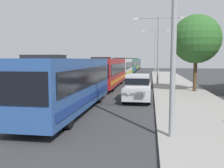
{
  "coord_description": "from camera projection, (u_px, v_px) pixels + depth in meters",
  "views": [
    {
      "loc": [
        3.3,
        -2.16,
        3.03
      ],
      "look_at": [
        0.83,
        13.51,
        1.4
      ],
      "focal_mm": 39.31,
      "sensor_mm": 36.0,
      "label": 1
    }
  ],
  "objects": [
    {
      "name": "roadside_tree",
      "position": [
        196.0,
        39.0,
        21.63
      ],
      "size": [
        4.29,
        4.29,
        6.78
      ],
      "color": "#4C3823",
      "rests_on": "sidewalk"
    },
    {
      "name": "streetlamp_far",
      "position": [
        155.0,
        47.0,
        46.4
      ],
      "size": [
        5.26,
        0.28,
        8.41
      ],
      "color": "gray",
      "rests_on": "sidewalk"
    },
    {
      "name": "bus_rear",
      "position": [
        133.0,
        64.0,
        64.27
      ],
      "size": [
        2.58,
        10.93,
        3.21
      ],
      "color": "#33724C",
      "rests_on": "ground_plane"
    },
    {
      "name": "white_suv",
      "position": [
        138.0,
        87.0,
        17.77
      ],
      "size": [
        1.86,
        4.7,
        1.9
      ],
      "color": "#B7B7BC",
      "rests_on": "ground_plane"
    },
    {
      "name": "bus_tail_end",
      "position": [
        136.0,
        63.0,
        76.77
      ],
      "size": [
        2.58,
        11.15,
        3.21
      ],
      "color": "#284C8C",
      "rests_on": "ground_plane"
    },
    {
      "name": "bus_middle",
      "position": [
        122.0,
        67.0,
        39.44
      ],
      "size": [
        2.58,
        11.83,
        3.21
      ],
      "color": "silver",
      "rests_on": "ground_plane"
    },
    {
      "name": "streetlamp_mid",
      "position": [
        158.0,
        43.0,
        27.55
      ],
      "size": [
        5.66,
        0.28,
        7.64
      ],
      "color": "gray",
      "rests_on": "sidewalk"
    },
    {
      "name": "bus_lead",
      "position": [
        69.0,
        82.0,
        14.0
      ],
      "size": [
        2.58,
        11.08,
        3.21
      ],
      "color": "#284C8C",
      "rests_on": "ground_plane"
    },
    {
      "name": "box_truck_oncoming",
      "position": [
        127.0,
        63.0,
        82.96
      ],
      "size": [
        2.35,
        8.33,
        3.15
      ],
      "color": "white",
      "rests_on": "ground_plane"
    },
    {
      "name": "bus_second_in_line",
      "position": [
        108.0,
        71.0,
        26.58
      ],
      "size": [
        2.58,
        12.25,
        3.21
      ],
      "color": "maroon",
      "rests_on": "ground_plane"
    },
    {
      "name": "bus_fourth_in_line",
      "position": [
        129.0,
        65.0,
        52.27
      ],
      "size": [
        2.58,
        10.71,
        3.21
      ],
      "color": "#33724C",
      "rests_on": "ground_plane"
    }
  ]
}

